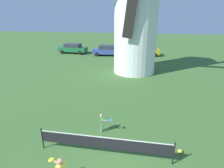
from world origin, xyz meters
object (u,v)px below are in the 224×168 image
object	(u,v)px
player_far	(102,122)
parked_car_mustard	(146,50)
stray_ball	(180,151)
parked_car_green	(73,48)
windmill	(136,11)
tennis_net	(104,143)
parked_car_blue	(108,50)

from	to	relation	value
player_far	parked_car_mustard	xyz separation A→B (m)	(2.24, 20.36, 0.21)
stray_ball	parked_car_green	size ratio (longest dim) A/B	0.04
windmill	player_far	bearing A→B (deg)	-94.97
tennis_net	player_far	xyz separation A→B (m)	(-0.50, 1.77, -0.09)
parked_car_green	parked_car_mustard	xyz separation A→B (m)	(11.63, 0.17, -0.00)
tennis_net	parked_car_green	size ratio (longest dim) A/B	1.29
windmill	tennis_net	bearing A→B (deg)	-92.14
tennis_net	parked_car_mustard	size ratio (longest dim) A/B	1.44
windmill	stray_ball	xyz separation A→B (m)	(2.88, -12.47, -6.13)
player_far	stray_ball	distance (m)	4.04
parked_car_blue	parked_car_green	bearing A→B (deg)	172.41
windmill	player_far	size ratio (longest dim) A/B	13.23
parked_car_green	parked_car_blue	distance (m)	5.97
player_far	parked_car_blue	size ratio (longest dim) A/B	0.23
parked_car_blue	parked_car_mustard	bearing A→B (deg)	9.53
player_far	parked_car_green	xyz separation A→B (m)	(-9.39, 20.18, 0.21)
tennis_net	parked_car_mustard	bearing A→B (deg)	85.50
player_far	parked_car_green	bearing A→B (deg)	114.95
stray_ball	parked_car_blue	world-z (taller)	parked_car_blue
tennis_net	parked_car_blue	world-z (taller)	parked_car_blue
windmill	parked_car_green	bearing A→B (deg)	139.87
player_far	parked_car_mustard	distance (m)	20.48
player_far	parked_car_green	distance (m)	22.26
windmill	player_far	world-z (taller)	windmill
windmill	player_far	distance (m)	12.78
tennis_net	parked_car_mustard	world-z (taller)	parked_car_mustard
stray_ball	parked_car_green	distance (m)	25.04
tennis_net	windmill	bearing A→B (deg)	87.86
parked_car_blue	windmill	bearing A→B (deg)	-60.69
stray_ball	parked_car_mustard	bearing A→B (deg)	94.35
parked_car_mustard	player_far	bearing A→B (deg)	-96.28
player_far	parked_car_blue	xyz separation A→B (m)	(-3.48, 19.40, 0.21)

